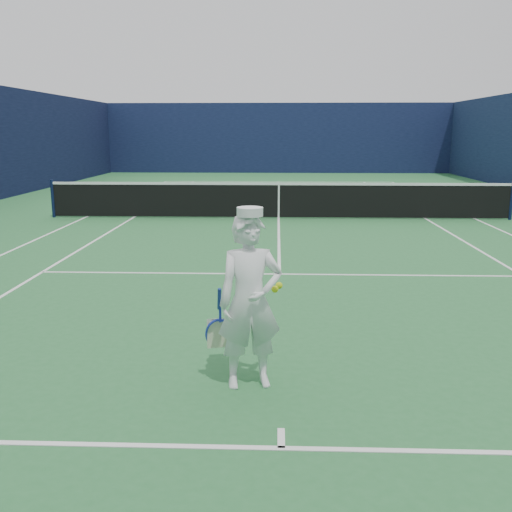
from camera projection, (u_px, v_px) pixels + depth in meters
The scene contains 5 objects.
ground at pixel (279, 218), 15.99m from camera, with size 80.00×80.00×0.00m, color #286A36.
court_markings at pixel (279, 218), 15.99m from camera, with size 11.03×23.83×0.01m.
windscreen_fence at pixel (279, 146), 15.57m from camera, with size 20.12×36.12×4.00m.
tennis_net at pixel (279, 199), 15.87m from camera, with size 12.88×0.09×1.07m.
tennis_player at pixel (250, 301), 5.33m from camera, with size 0.81×0.52×1.72m.
Camera 1 is at (-0.05, -15.86, 2.40)m, focal length 40.00 mm.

